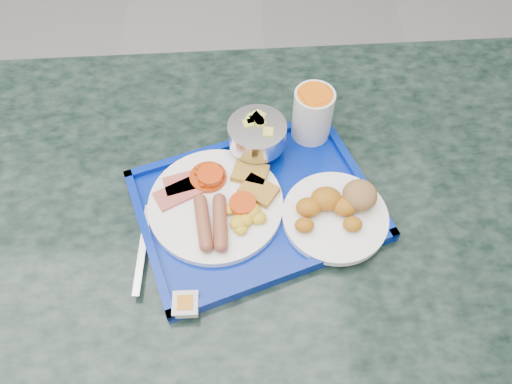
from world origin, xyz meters
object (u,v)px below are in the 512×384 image
table (257,255)px  tray (256,206)px  fruit_bowl (257,134)px  juice_cup (313,113)px  main_plate (219,203)px  bread_plate (338,210)px

table → tray: 0.21m
fruit_bowl → juice_cup: bearing=22.2°
fruit_bowl → tray: bearing=-92.3°
table → juice_cup: 0.33m
table → main_plate: main_plate is taller
tray → main_plate: main_plate is taller
table → main_plate: 0.24m
tray → bread_plate: size_ratio=2.64×
tray → juice_cup: juice_cup is taller
main_plate → juice_cup: size_ratio=2.27×
fruit_bowl → table: bearing=-91.6°
bread_plate → table: bearing=165.8°
main_plate → bread_plate: bearing=-6.3°
table → bread_plate: 0.27m
table → juice_cup: (0.11, 0.16, 0.27)m
tray → table: bearing=79.6°
table → fruit_bowl: (0.00, 0.11, 0.26)m
fruit_bowl → juice_cup: 0.11m
table → tray: (-0.00, -0.01, 0.21)m
table → fruit_bowl: size_ratio=12.01×
table → bread_plate: (0.14, -0.03, 0.23)m
table → juice_cup: juice_cup is taller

